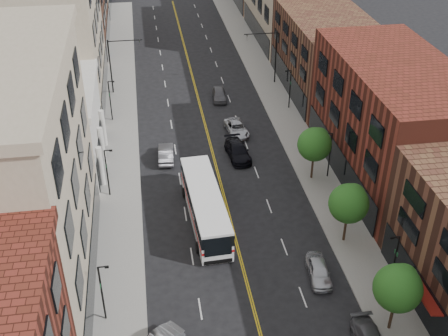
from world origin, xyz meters
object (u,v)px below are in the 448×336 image
city_bus (205,204)px  car_lane_behind (166,154)px  car_lane_a (238,151)px  car_lane_c (219,94)px  car_parked_far (319,271)px  car_lane_b (237,128)px

city_bus → car_lane_behind: bearing=101.5°
city_bus → car_lane_a: (4.85, 10.63, -1.10)m
car_lane_behind → car_lane_a: car_lane_a is taller
car_lane_behind → car_lane_a: size_ratio=0.86×
car_lane_a → car_lane_c: (0.11, 14.60, -0.04)m
car_parked_far → car_lane_c: bearing=100.5°
city_bus → car_lane_b: size_ratio=2.62×
car_parked_far → city_bus: bearing=138.0°
car_parked_far → car_lane_a: car_lane_a is taller
car_lane_a → car_lane_b: (0.79, 5.29, -0.09)m
car_lane_a → car_parked_far: bearing=-85.6°
car_parked_far → car_lane_c: size_ratio=0.97×
city_bus → car_lane_c: (4.96, 25.22, -1.14)m
car_lane_behind → car_lane_b: 9.67m
city_bus → car_lane_behind: size_ratio=2.79×
city_bus → car_parked_far: city_bus is taller
city_bus → car_lane_b: 16.93m
car_lane_a → car_lane_behind: bearing=170.0°
city_bus → car_parked_far: bearing=-50.0°
car_parked_far → car_lane_behind: size_ratio=0.92×
car_lane_b → car_lane_c: car_lane_c is taller
city_bus → car_lane_behind: (-2.86, 11.30, -1.12)m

